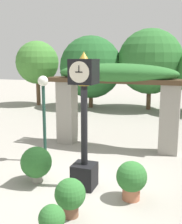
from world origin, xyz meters
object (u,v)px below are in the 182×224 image
object	(u,v)px
potted_plant_near_right	(70,195)
potted_plant_far_left	(36,163)
lamp_post	(44,100)
potted_plant_far_right	(52,222)
potted_plant_near_left	(132,179)
pedestal_clock	(84,123)

from	to	relation	value
potted_plant_near_right	potted_plant_far_left	distance (m)	1.94
potted_plant_near_right	lamp_post	world-z (taller)	lamp_post
potted_plant_far_left	potted_plant_far_right	bearing A→B (deg)	-53.68
potted_plant_far_right	potted_plant_far_left	bearing A→B (deg)	126.32
potted_plant_near_right	potted_plant_far_right	bearing A→B (deg)	-88.04
potted_plant_near_left	potted_plant_far_right	xyz separation A→B (m)	(-1.02, -2.00, -0.12)
pedestal_clock	lamp_post	distance (m)	2.27
lamp_post	potted_plant_near_left	bearing A→B (deg)	-26.40
pedestal_clock	potted_plant_far_left	xyz separation A→B (m)	(-1.31, -0.13, -1.16)
potted_plant_far_left	pedestal_clock	bearing A→B (deg)	5.66
potted_plant_far_right	pedestal_clock	bearing A→B (deg)	95.90
potted_plant_near_right	potted_plant_near_left	bearing A→B (deg)	47.12
pedestal_clock	potted_plant_near_right	distance (m)	1.84
potted_plant_near_left	potted_plant_far_left	xyz separation A→B (m)	(-2.56, 0.09, 0.02)
potted_plant_near_left	potted_plant_near_right	distance (m)	1.54
pedestal_clock	potted_plant_far_right	distance (m)	2.58
potted_plant_far_left	potted_plant_near_left	bearing A→B (deg)	-2.02
pedestal_clock	potted_plant_near_right	world-z (taller)	pedestal_clock
potted_plant_near_right	lamp_post	bearing A→B (deg)	127.42
potted_plant_near_left	potted_plant_far_right	bearing A→B (deg)	-116.98
pedestal_clock	potted_plant_near_left	bearing A→B (deg)	-9.99
potted_plant_far_left	potted_plant_far_right	size ratio (longest dim) A/B	1.37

